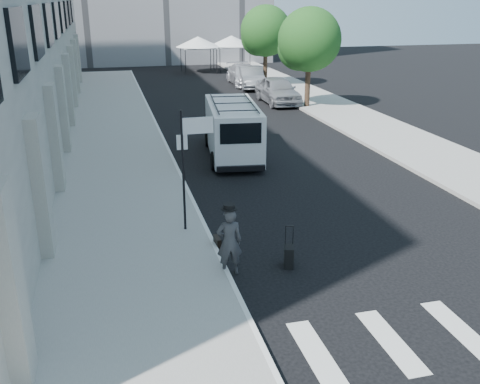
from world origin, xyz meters
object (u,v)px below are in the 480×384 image
parked_car_b (251,78)px  businessman (229,242)px  parked_car_c (244,75)px  briefcase (217,243)px  parked_car_a (278,90)px  suitcase (289,256)px  cargo_van (232,129)px

parked_car_b → businessman: bearing=-98.5°
businessman → parked_car_c: 30.76m
briefcase → parked_car_a: bearing=63.8°
briefcase → parked_car_b: size_ratio=0.09×
briefcase → parked_car_c: size_ratio=0.08×
briefcase → parked_car_c: bearing=70.1°
suitcase → parked_car_b: parked_car_b is taller
cargo_van → parked_car_a: cargo_van is taller
briefcase → suitcase: size_ratio=0.41×
suitcase → parked_car_b: bearing=94.3°
parked_car_b → cargo_van: bearing=-100.0°
businessman → cargo_van: size_ratio=0.28×
briefcase → suitcase: suitcase is taller
suitcase → cargo_van: (0.99, 10.32, 0.89)m
parked_car_b → parked_car_c: size_ratio=0.90×
cargo_van → briefcase: bearing=-99.0°
suitcase → parked_car_a: parked_car_a is taller
briefcase → parked_car_b: bearing=68.9°
briefcase → parked_car_b: parked_car_b is taller
cargo_van → parked_car_a: (5.69, 11.13, -0.33)m
briefcase → parked_car_b: (8.22, 26.41, 0.62)m
parked_car_a → businessman: bearing=-110.8°
suitcase → cargo_van: bearing=102.3°
suitcase → cargo_van: cargo_van is taller
suitcase → businessman: bearing=-162.3°
briefcase → parked_car_a: size_ratio=0.09×
suitcase → parked_car_c: size_ratio=0.20×
suitcase → parked_car_c: 30.39m
parked_car_c → suitcase: bearing=-100.3°
briefcase → parked_car_a: parked_car_a is taller
cargo_van → parked_car_b: (5.67, 17.55, -0.39)m
parked_car_b → briefcase: bearing=-99.4°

